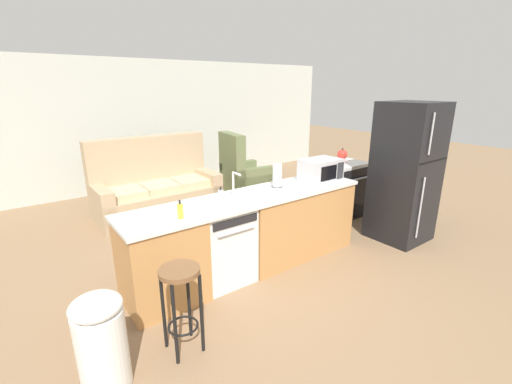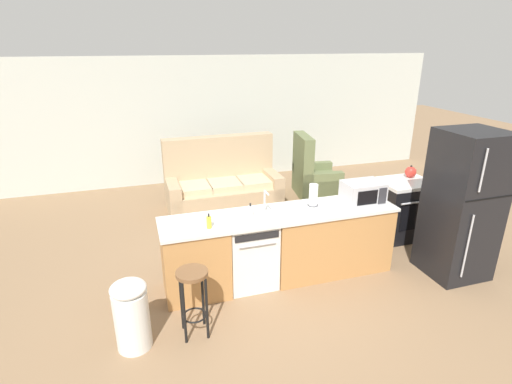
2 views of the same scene
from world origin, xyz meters
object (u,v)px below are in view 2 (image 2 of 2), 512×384
object	(u,v)px
trash_bin	(131,314)
refrigerator	(462,205)
dishwasher	(250,252)
paper_towel_roll	(313,195)
kettle	(411,172)
bar_stool	(193,289)
microwave	(363,192)
couch	(222,186)
armchair	(312,177)
stove_range	(402,209)
soap_bottle	(250,211)
dish_soap_bottle	(209,222)

from	to	relation	value
trash_bin	refrigerator	bearing A→B (deg)	2.72
dishwasher	paper_towel_roll	world-z (taller)	paper_towel_roll
paper_towel_roll	kettle	xyz separation A→B (m)	(1.90, 0.58, -0.05)
paper_towel_roll	bar_stool	xyz separation A→B (m)	(-1.68, -0.84, -0.50)
microwave	kettle	distance (m)	1.43
couch	refrigerator	bearing A→B (deg)	-52.39
refrigerator	trash_bin	bearing A→B (deg)	-177.28
paper_towel_roll	armchair	xyz separation A→B (m)	(1.19, 2.51, -0.69)
paper_towel_roll	stove_range	bearing A→B (deg)	14.50
soap_bottle	trash_bin	size ratio (longest dim) A/B	0.24
stove_range	bar_stool	xyz separation A→B (m)	(-3.41, -1.28, 0.08)
dishwasher	paper_towel_roll	distance (m)	1.07
paper_towel_roll	soap_bottle	distance (m)	0.87
stove_range	couch	distance (m)	3.09
paper_towel_roll	dish_soap_bottle	xyz separation A→B (m)	(-1.39, -0.26, -0.07)
paper_towel_roll	dish_soap_bottle	bearing A→B (deg)	-169.54
soap_bottle	armchair	size ratio (longest dim) A/B	0.15
dish_soap_bottle	couch	size ratio (longest dim) A/B	0.09
stove_range	trash_bin	distance (m)	4.22
microwave	armchair	bearing A→B (deg)	78.33
soap_bottle	armchair	xyz separation A→B (m)	(2.05, 2.62, -0.62)
dish_soap_bottle	stove_range	bearing A→B (deg)	12.72
refrigerator	paper_towel_roll	xyz separation A→B (m)	(-1.73, 0.65, 0.10)
soap_bottle	kettle	xyz separation A→B (m)	(2.76, 0.69, 0.01)
refrigerator	couch	bearing A→B (deg)	127.61
stove_range	dish_soap_bottle	xyz separation A→B (m)	(-3.12, -0.70, 0.52)
bar_stool	couch	size ratio (longest dim) A/B	0.37
stove_range	kettle	distance (m)	0.58
refrigerator	kettle	world-z (taller)	refrigerator
microwave	bar_stool	size ratio (longest dim) A/B	0.68
dish_soap_bottle	kettle	world-z (taller)	kettle
dish_soap_bottle	couch	distance (m)	2.84
trash_bin	couch	distance (m)	3.66
paper_towel_roll	couch	bearing A→B (deg)	104.71
bar_stool	kettle	bearing A→B (deg)	21.55
stove_range	bar_stool	size ratio (longest dim) A/B	1.22
soap_bottle	bar_stool	bearing A→B (deg)	-138.38
soap_bottle	microwave	bearing A→B (deg)	0.25
microwave	armchair	size ratio (longest dim) A/B	0.42
couch	armchair	bearing A→B (deg)	2.71
stove_range	armchair	size ratio (longest dim) A/B	0.75
refrigerator	stove_range	bearing A→B (deg)	89.99
couch	dishwasher	bearing A→B (deg)	-95.19
paper_towel_roll	kettle	world-z (taller)	paper_towel_roll
microwave	couch	bearing A→B (deg)	116.93
kettle	soap_bottle	bearing A→B (deg)	-166.04
paper_towel_roll	bar_stool	size ratio (longest dim) A/B	0.38
soap_bottle	paper_towel_roll	bearing A→B (deg)	7.16
dish_soap_bottle	armchair	distance (m)	3.83
dish_soap_bottle	kettle	size ratio (longest dim) A/B	0.86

